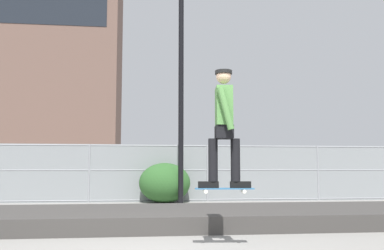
{
  "coord_description": "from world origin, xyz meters",
  "views": [
    {
      "loc": [
        -0.34,
        -5.12,
        1.07
      ],
      "look_at": [
        0.65,
        2.93,
        1.88
      ],
      "focal_mm": 40.68,
      "sensor_mm": 36.0,
      "label": 1
    }
  ],
  "objects": [
    {
      "name": "gravel_berm",
      "position": [
        0.0,
        3.32,
        0.15
      ],
      "size": [
        16.34,
        2.86,
        0.29
      ],
      "primitive_type": "cube",
      "color": "#3D3A38",
      "rests_on": "ground_plane"
    },
    {
      "name": "skateboard",
      "position": [
        0.83,
        0.77,
        0.79
      ],
      "size": [
        0.82,
        0.28,
        0.07
      ],
      "color": "#2D608C"
    },
    {
      "name": "skater",
      "position": [
        0.83,
        0.77,
        1.73
      ],
      "size": [
        0.73,
        0.6,
        1.65
      ],
      "color": "black",
      "rests_on": "skateboard"
    },
    {
      "name": "chain_fence",
      "position": [
        0.0,
        9.07,
        0.93
      ],
      "size": [
        19.08,
        0.06,
        1.85
      ],
      "color": "gray",
      "rests_on": "ground_plane"
    },
    {
      "name": "street_lamp",
      "position": [
        0.93,
        8.04,
        4.25
      ],
      "size": [
        0.44,
        0.44,
        6.84
      ],
      "color": "black",
      "rests_on": "ground_plane"
    },
    {
      "name": "parked_car_mid",
      "position": [
        0.02,
        12.49,
        0.84
      ],
      "size": [
        4.41,
        1.96,
        1.66
      ],
      "color": "silver",
      "rests_on": "ground_plane"
    },
    {
      "name": "library_building",
      "position": [
        -13.83,
        38.08,
        11.79
      ],
      "size": [
        22.97,
        11.54,
        23.58
      ],
      "color": "brown",
      "rests_on": "ground_plane"
    },
    {
      "name": "shrub_left",
      "position": [
        0.48,
        8.63,
        0.62
      ],
      "size": [
        1.61,
        1.32,
        1.24
      ],
      "color": "#2D5B28",
      "rests_on": "ground_plane"
    }
  ]
}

